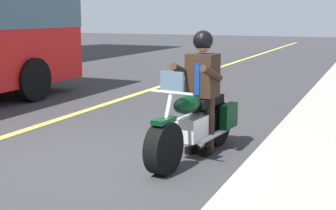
{
  "coord_description": "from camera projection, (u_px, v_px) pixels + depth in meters",
  "views": [
    {
      "loc": [
        4.83,
        3.38,
        1.93
      ],
      "look_at": [
        -0.68,
        0.88,
        0.75
      ],
      "focal_mm": 48.84,
      "sensor_mm": 36.0,
      "label": 1
    }
  ],
  "objects": [
    {
      "name": "rider_main",
      "position": [
        202.0,
        81.0,
        6.37
      ],
      "size": [
        0.66,
        0.6,
        1.74
      ],
      "color": "black",
      "rests_on": "ground_plane"
    },
    {
      "name": "motorcycle_main",
      "position": [
        196.0,
        125.0,
        6.32
      ],
      "size": [
        2.22,
        0.74,
        1.26
      ],
      "color": "black",
      "rests_on": "ground_plane"
    },
    {
      "name": "ground_plane",
      "position": [
        87.0,
        164.0,
        6.06
      ],
      "size": [
        80.0,
        80.0,
        0.0
      ],
      "primitive_type": "plane",
      "color": "#333335"
    }
  ]
}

